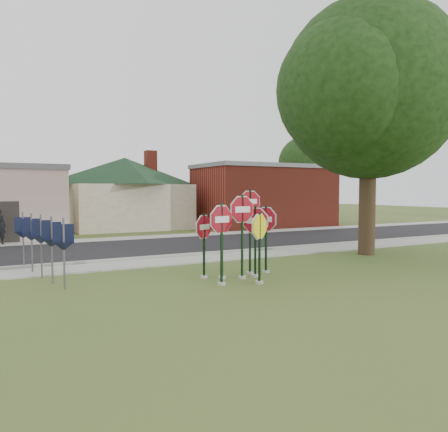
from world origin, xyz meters
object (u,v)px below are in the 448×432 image
stop_sign_yellow (260,239)px  stop_sign_left (221,232)px  stop_sign_center (242,223)px  oak_tree (369,90)px

stop_sign_yellow → stop_sign_left: size_ratio=0.89×
stop_sign_center → stop_sign_yellow: size_ratio=1.24×
stop_sign_center → stop_sign_left: 1.17m
stop_sign_center → stop_sign_yellow: (0.07, -0.90, -0.42)m
stop_sign_center → oak_tree: oak_tree is taller
stop_sign_yellow → oak_tree: size_ratio=0.20×
stop_sign_center → oak_tree: bearing=15.0°
stop_sign_center → stop_sign_yellow: 1.00m
stop_sign_yellow → oak_tree: (7.30, 2.87, 5.69)m
stop_sign_left → oak_tree: (8.37, 2.51, 5.47)m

